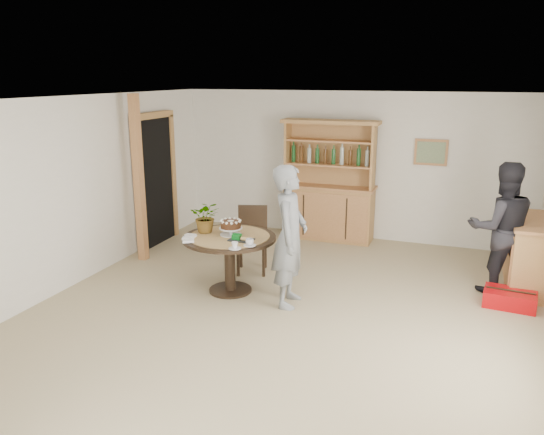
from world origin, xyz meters
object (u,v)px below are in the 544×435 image
at_px(sideboard, 530,254).
at_px(dining_chair, 252,235).
at_px(teen_boy, 290,236).
at_px(dining_table, 230,247).
at_px(adult_person, 501,228).
at_px(hutch, 329,200).
at_px(red_suitcase, 510,298).

distance_m(sideboard, dining_chair, 3.74).
bearing_deg(teen_boy, sideboard, -67.13).
bearing_deg(sideboard, dining_table, -157.98).
bearing_deg(adult_person, sideboard, -160.58).
relative_size(hutch, dining_chair, 2.16).
height_order(dining_chair, teen_boy, teen_boy).
height_order(hutch, red_suitcase, hutch).
bearing_deg(red_suitcase, adult_person, 114.63).
xyz_separation_m(hutch, dining_chair, (-0.64, -1.89, -0.15)).
height_order(teen_boy, adult_person, teen_boy).
relative_size(dining_table, teen_boy, 0.69).
relative_size(hutch, teen_boy, 1.17).
height_order(teen_boy, red_suitcase, teen_boy).
xyz_separation_m(teen_boy, adult_person, (2.41, 1.31, -0.01)).
relative_size(hutch, dining_table, 1.70).
bearing_deg(teen_boy, hutch, -1.77).
relative_size(hutch, red_suitcase, 3.22).
bearing_deg(red_suitcase, sideboard, 76.83).
bearing_deg(dining_chair, adult_person, -10.86).
distance_m(teen_boy, red_suitcase, 2.82).
bearing_deg(dining_table, hutch, 77.21).
xyz_separation_m(sideboard, red_suitcase, (-0.24, -0.72, -0.37)).
bearing_deg(teen_boy, red_suitcase, -77.95).
distance_m(sideboard, teen_boy, 3.25).
relative_size(teen_boy, red_suitcase, 2.75).
distance_m(hutch, dining_table, 2.79).
xyz_separation_m(sideboard, adult_person, (-0.40, -0.27, 0.39)).
xyz_separation_m(hutch, teen_boy, (0.23, -2.82, 0.18)).
bearing_deg(dining_table, dining_chair, 91.66).
height_order(dining_table, dining_chair, dining_chair).
bearing_deg(dining_chair, hutch, 53.82).
xyz_separation_m(dining_table, adult_person, (3.26, 1.21, 0.26)).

